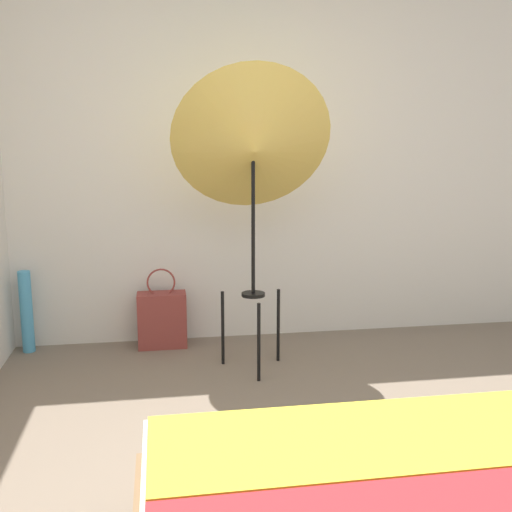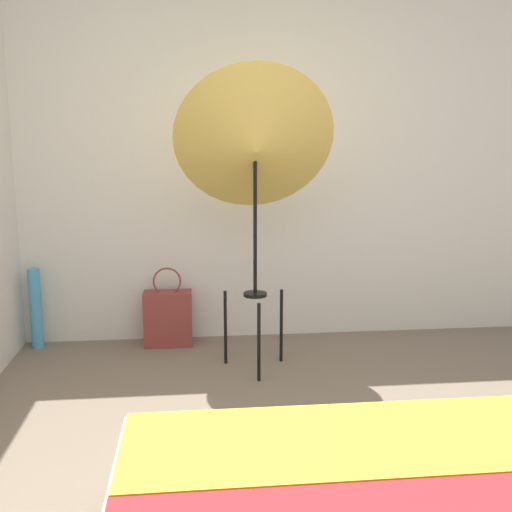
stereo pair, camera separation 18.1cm
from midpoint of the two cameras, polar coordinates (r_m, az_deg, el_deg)
The scene contains 4 objects.
wall_back at distance 4.09m, azimuth -0.00°, elevation 10.12°, with size 8.00×0.05×2.60m.
photo_umbrella at distance 3.44m, azimuth 1.45°, elevation 10.33°, with size 0.93×0.59×1.77m.
tote_bag at distance 4.06m, azimuth -7.11°, elevation -5.86°, with size 0.32×0.16×0.53m.
paper_roll at distance 4.19m, azimuth -19.09°, elevation -4.74°, with size 0.08×0.08×0.54m.
Camera 2 is at (-0.34, -1.73, 1.34)m, focal length 42.00 mm.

